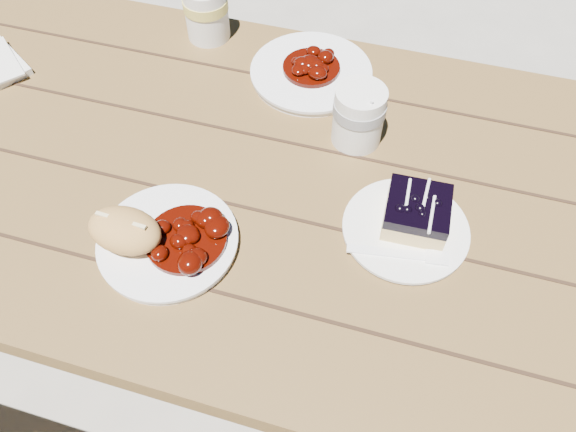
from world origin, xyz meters
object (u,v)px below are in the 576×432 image
(dessert_plate, at_px, (405,230))
(coffee_cup, at_px, (359,116))
(main_plate, at_px, (168,242))
(blueberry_cake, at_px, (417,212))
(second_plate, at_px, (311,73))
(second_cup, at_px, (207,13))
(bread_roll, at_px, (125,230))
(picnic_table, at_px, (221,215))

(dessert_plate, bearing_deg, coffee_cup, 123.85)
(dessert_plate, bearing_deg, main_plate, -159.90)
(blueberry_cake, xyz_separation_m, second_plate, (-0.25, 0.30, -0.03))
(second_cup, bearing_deg, second_plate, -15.27)
(main_plate, height_order, second_cup, second_cup)
(second_plate, bearing_deg, bread_roll, -109.68)
(picnic_table, height_order, coffee_cup, coffee_cup)
(dessert_plate, bearing_deg, bread_roll, -159.91)
(picnic_table, xyz_separation_m, coffee_cup, (0.23, 0.12, 0.22))
(blueberry_cake, bearing_deg, bread_roll, -160.74)
(second_plate, bearing_deg, main_plate, -104.07)
(second_cup, bearing_deg, bread_roll, -82.23)
(coffee_cup, bearing_deg, main_plate, -127.25)
(second_cup, bearing_deg, dessert_plate, -38.68)
(dessert_plate, height_order, second_plate, second_plate)
(bread_roll, relative_size, dessert_plate, 0.60)
(bread_roll, bearing_deg, coffee_cup, 48.58)
(picnic_table, distance_m, dessert_plate, 0.39)
(picnic_table, relative_size, coffee_cup, 18.08)
(main_plate, xyz_separation_m, second_cup, (-0.13, 0.51, 0.05))
(dessert_plate, height_order, blueberry_cake, blueberry_cake)
(blueberry_cake, height_order, second_plate, blueberry_cake)
(picnic_table, relative_size, second_plate, 8.54)
(picnic_table, xyz_separation_m, dessert_plate, (0.35, -0.05, 0.17))
(bread_roll, xyz_separation_m, coffee_cup, (0.29, 0.33, 0.01))
(main_plate, height_order, bread_roll, bread_roll)
(main_plate, distance_m, second_plate, 0.46)
(blueberry_cake, bearing_deg, second_plate, 127.26)
(dessert_plate, distance_m, second_plate, 0.40)
(main_plate, distance_m, bread_roll, 0.07)
(second_plate, bearing_deg, dessert_plate, -53.02)
(blueberry_cake, bearing_deg, second_cup, 140.80)
(picnic_table, bearing_deg, bread_roll, -105.95)
(bread_roll, bearing_deg, second_plate, 70.32)
(coffee_cup, bearing_deg, second_plate, 130.57)
(main_plate, relative_size, coffee_cup, 1.93)
(dessert_plate, xyz_separation_m, coffee_cup, (-0.12, 0.18, 0.05))
(second_plate, height_order, second_cup, second_cup)
(bread_roll, height_order, second_plate, bread_roll)
(coffee_cup, bearing_deg, dessert_plate, -56.15)
(coffee_cup, distance_m, second_plate, 0.19)
(main_plate, relative_size, bread_roll, 1.83)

